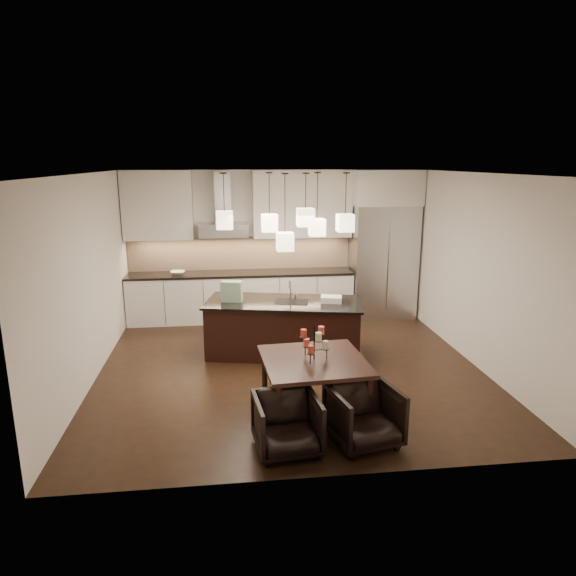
{
  "coord_description": "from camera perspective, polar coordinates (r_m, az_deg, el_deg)",
  "views": [
    {
      "loc": [
        -0.87,
        -7.04,
        2.97
      ],
      "look_at": [
        0.0,
        0.2,
        1.15
      ],
      "focal_mm": 32.0,
      "sensor_mm": 36.0,
      "label": 1
    }
  ],
  "objects": [
    {
      "name": "dining_table",
      "position": [
        6.2,
        2.87,
        -10.96
      ],
      "size": [
        1.27,
        1.27,
        0.71
      ],
      "primitive_type": null,
      "rotation": [
        0.0,
        0.0,
        0.07
      ],
      "color": "black",
      "rests_on": "floor"
    },
    {
      "name": "pendant_d",
      "position": [
        8.01,
        3.24,
        6.74
      ],
      "size": [
        0.24,
        0.24,
        0.26
      ],
      "primitive_type": "cube",
      "color": "beige",
      "rests_on": "ceiling"
    },
    {
      "name": "pendant_e",
      "position": [
        7.81,
        6.36,
        7.2
      ],
      "size": [
        0.24,
        0.24,
        0.26
      ],
      "primitive_type": "cube",
      "color": "beige",
      "rests_on": "ceiling"
    },
    {
      "name": "candle_d",
      "position": [
        6.05,
        3.71,
        -4.72
      ],
      "size": [
        0.08,
        0.08,
        0.09
      ],
      "primitive_type": "cylinder",
      "rotation": [
        0.0,
        0.0,
        0.07
      ],
      "color": "#D34D3B",
      "rests_on": "candelabra"
    },
    {
      "name": "floor",
      "position": [
        7.7,
        0.18,
        -8.77
      ],
      "size": [
        5.5,
        5.5,
        0.02
      ],
      "primitive_type": "cube",
      "color": "black",
      "rests_on": "ground"
    },
    {
      "name": "wall_right",
      "position": [
        8.08,
        20.03,
        1.94
      ],
      "size": [
        0.02,
        5.5,
        2.8
      ],
      "primitive_type": "cube",
      "color": "silver",
      "rests_on": "ground"
    },
    {
      "name": "candle_b",
      "position": [
        6.09,
        2.06,
        -6.09
      ],
      "size": [
        0.08,
        0.08,
        0.09
      ],
      "primitive_type": "cylinder",
      "rotation": [
        0.0,
        0.0,
        0.07
      ],
      "color": "#D34D3B",
      "rests_on": "candelabra"
    },
    {
      "name": "ceiling",
      "position": [
        7.1,
        0.2,
        12.72
      ],
      "size": [
        5.5,
        5.5,
        0.02
      ],
      "primitive_type": "cube",
      "color": "white",
      "rests_on": "wall_back"
    },
    {
      "name": "wall_front",
      "position": [
        4.64,
        4.38,
        -5.81
      ],
      "size": [
        5.5,
        0.02,
        2.8
      ],
      "primitive_type": "cube",
      "color": "silver",
      "rests_on": "ground"
    },
    {
      "name": "candle_c",
      "position": [
        5.88,
        2.56,
        -6.84
      ],
      "size": [
        0.08,
        0.08,
        0.09
      ],
      "primitive_type": "cylinder",
      "rotation": [
        0.0,
        0.0,
        0.07
      ],
      "color": "#AC3A26",
      "rests_on": "candelabra"
    },
    {
      "name": "fruit_bowl",
      "position": [
        9.68,
        -12.16,
        1.66
      ],
      "size": [
        0.28,
        0.28,
        0.06
      ],
      "primitive_type": "imported",
      "rotation": [
        0.0,
        0.0,
        -0.07
      ],
      "color": "silver",
      "rests_on": "countertop"
    },
    {
      "name": "wall_back",
      "position": [
        9.96,
        -1.76,
        4.94
      ],
      "size": [
        5.5,
        0.02,
        2.8
      ],
      "primitive_type": "cube",
      "color": "silver",
      "rests_on": "ground"
    },
    {
      "name": "hood_canopy",
      "position": [
        9.6,
        -7.16,
        6.43
      ],
      "size": [
        0.9,
        0.52,
        0.24
      ],
      "primitive_type": "cube",
      "color": "#B7B7BA",
      "rests_on": "wall_back"
    },
    {
      "name": "food_container",
      "position": [
        7.88,
        4.82,
        -1.25
      ],
      "size": [
        0.36,
        0.29,
        0.09
      ],
      "primitive_type": "cube",
      "rotation": [
        0.0,
        0.0,
        -0.22
      ],
      "color": "silver",
      "rests_on": "island_top"
    },
    {
      "name": "upper_cab_left",
      "position": [
        9.72,
        -14.28,
        8.9
      ],
      "size": [
        1.25,
        0.35,
        1.25
      ],
      "primitive_type": "cube",
      "color": "silver",
      "rests_on": "wall_back"
    },
    {
      "name": "refrigerator",
      "position": [
        10.06,
        10.47,
        2.92
      ],
      "size": [
        1.2,
        0.72,
        2.15
      ],
      "primitive_type": "cube",
      "color": "#B7B7BA",
      "rests_on": "floor"
    },
    {
      "name": "upper_cab_right",
      "position": [
        9.75,
        1.59,
        9.33
      ],
      "size": [
        1.85,
        0.35,
        1.25
      ],
      "primitive_type": "cube",
      "color": "silver",
      "rests_on": "wall_back"
    },
    {
      "name": "pendant_a",
      "position": [
        7.64,
        -7.05,
        7.49
      ],
      "size": [
        0.24,
        0.24,
        0.26
      ],
      "primitive_type": "cube",
      "color": "beige",
      "rests_on": "ceiling"
    },
    {
      "name": "lower_cabinets",
      "position": [
        9.81,
        -5.18,
        -0.99
      ],
      "size": [
        4.21,
        0.62,
        0.88
      ],
      "primitive_type": "cube",
      "color": "silver",
      "rests_on": "floor"
    },
    {
      "name": "armchair_left",
      "position": [
        5.51,
        -0.11,
        -14.88
      ],
      "size": [
        0.72,
        0.74,
        0.61
      ],
      "primitive_type": "imported",
      "rotation": [
        0.0,
        0.0,
        0.11
      ],
      "color": "black",
      "rests_on": "floor"
    },
    {
      "name": "island_top",
      "position": [
        7.91,
        -0.45,
        -1.62
      ],
      "size": [
        2.56,
        1.5,
        0.04
      ],
      "primitive_type": "cube",
      "rotation": [
        0.0,
        0.0,
        -0.22
      ],
      "color": "black",
      "rests_on": "island_body"
    },
    {
      "name": "candelabra",
      "position": [
        5.98,
        2.93,
        -6.05
      ],
      "size": [
        0.37,
        0.37,
        0.42
      ],
      "primitive_type": null,
      "rotation": [
        0.0,
        0.0,
        0.07
      ],
      "color": "black",
      "rests_on": "dining_table"
    },
    {
      "name": "faucet",
      "position": [
        7.94,
        0.28,
        -0.1
      ],
      "size": [
        0.14,
        0.24,
        0.35
      ],
      "primitive_type": null,
      "rotation": [
        0.0,
        0.0,
        -0.22
      ],
      "color": "silver",
      "rests_on": "island_top"
    },
    {
      "name": "tote_bag",
      "position": [
        7.92,
        -6.27,
        -0.37
      ],
      "size": [
        0.34,
        0.23,
        0.32
      ],
      "primitive_type": "cube",
      "rotation": [
        0.0,
        0.0,
        -0.22
      ],
      "color": "#17562F",
      "rests_on": "island_top"
    },
    {
      "name": "countertop",
      "position": [
        9.7,
        -5.24,
        1.63
      ],
      "size": [
        4.21,
        0.66,
        0.04
      ],
      "primitive_type": "cube",
      "color": "black",
      "rests_on": "lower_cabinets"
    },
    {
      "name": "backsplash",
      "position": [
        9.93,
        -5.34,
        3.89
      ],
      "size": [
        4.21,
        0.02,
        0.63
      ],
      "primitive_type": "cube",
      "color": "#CBAC8B",
      "rests_on": "countertop"
    },
    {
      "name": "fridge_panel",
      "position": [
        9.89,
        10.83,
        10.9
      ],
      "size": [
        1.26,
        0.72,
        0.65
      ],
      "primitive_type": "cube",
      "color": "silver",
      "rests_on": "refrigerator"
    },
    {
      "name": "candle_e",
      "position": [
        5.94,
        1.74,
        -5.06
      ],
      "size": [
        0.08,
        0.08,
        0.09
      ],
      "primitive_type": "cylinder",
      "rotation": [
        0.0,
        0.0,
        0.07
      ],
      "color": "#AC3A26",
      "rests_on": "candelabra"
    },
    {
      "name": "candle_f",
      "position": [
        5.84,
        3.42,
        -5.42
      ],
      "size": [
        0.08,
        0.08,
        0.09
      ],
      "primitive_type": "cylinder",
      "rotation": [
        0.0,
        0.0,
        0.07
      ],
      "color": "beige",
      "rests_on": "candelabra"
    },
    {
      "name": "island_body",
      "position": [
        8.04,
        -0.45,
        -4.56
      ],
      "size": [
        2.47,
        1.41,
        0.82
      ],
      "primitive_type": "cube",
      "rotation": [
        0.0,
        0.0,
        -0.22
      ],
      "color": "black",
      "rests_on": "floor"
    },
    {
      "name": "wall_left",
      "position": [
        7.46,
        -21.36,
        0.88
      ],
      "size": [
        0.02,
        5.5,
        2.8
      ],
      "primitive_type": "cube",
      "color": "silver",
      "rests_on": "ground"
    },
    {
      "name": "pendant_c",
      "position": [
        7.54,
        1.95,
        7.86
      ],
      "size": [
        0.24,
        0.24,
        0.26
      ],
      "primitive_type": "cube",
      "color": "beige",
      "rests_on": "ceiling"
    },
    {
      "name": "pendant_b",
      "position": [
        7.88,
        -2.07,
        7.23
      ],
      "size": [
        0.24,
        0.24,
        0.26
      ],
      "primitive_type": "cube",
      "color": "beige",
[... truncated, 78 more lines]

